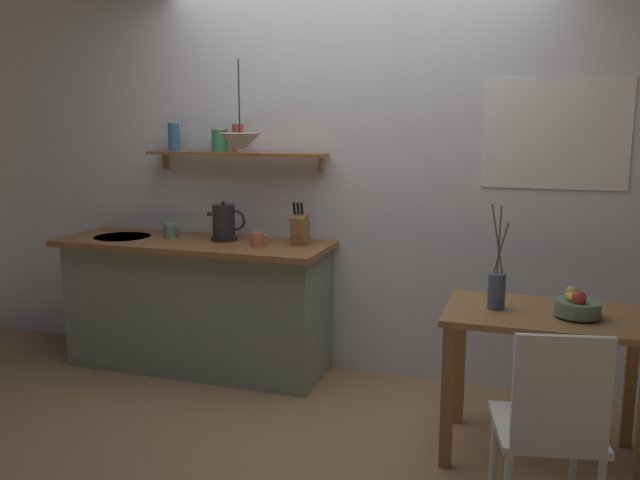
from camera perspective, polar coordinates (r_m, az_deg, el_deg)
name	(u,v)px	position (r m, az deg, el deg)	size (l,w,h in m)	color
ground_plane	(323,405)	(4.07, 0.23, -13.97)	(14.00, 14.00, 0.00)	#A87F56
back_wall	(385,170)	(4.29, 5.59, 5.97)	(6.80, 0.11, 2.70)	silver
kitchen_counter	(196,304)	(4.57, -10.54, -5.38)	(1.83, 0.63, 0.89)	gray
wall_shelf	(225,147)	(4.49, -8.15, 7.87)	(1.25, 0.20, 0.33)	brown
dining_table	(545,340)	(3.47, 18.70, -8.09)	(0.96, 0.60, 0.75)	#9E6B3D
dining_chair_near	(551,423)	(2.86, 19.20, -14.62)	(0.49, 0.51, 0.90)	white
fruit_bowl	(577,305)	(3.38, 21.15, -5.24)	(0.21, 0.21, 0.14)	slate
twig_vase	(497,289)	(3.40, 14.89, -4.09)	(0.09, 0.09, 0.52)	#475675
electric_kettle	(224,223)	(4.41, -8.20, 1.47)	(0.27, 0.17, 0.26)	black
knife_block	(300,228)	(4.22, -1.73, 1.01)	(0.09, 0.16, 0.28)	#9E6B3D
coffee_mug_by_sink	(171,231)	(4.59, -12.68, 0.80)	(0.13, 0.09, 0.10)	slate
coffee_mug_spare	(258,239)	(4.20, -5.33, 0.06)	(0.12, 0.08, 0.09)	#C6664C
pendant_lamp	(240,143)	(4.08, -6.88, 8.27)	(0.26, 0.26, 0.55)	black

